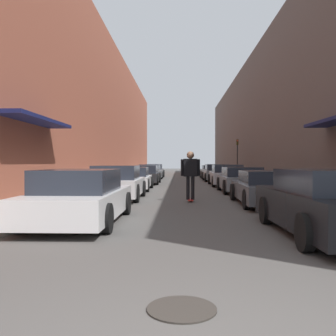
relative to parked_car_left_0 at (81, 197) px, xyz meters
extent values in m
plane|color=#4C4947|center=(2.68, 16.77, -0.62)|extent=(128.89, 128.89, 0.00)
cube|color=#A3A099|center=(-1.96, 22.63, -0.56)|extent=(1.80, 58.59, 0.12)
cube|color=#A3A099|center=(7.31, 22.63, -0.56)|extent=(1.80, 58.59, 0.12)
cube|color=brown|center=(-4.86, 22.63, 4.98)|extent=(4.00, 58.59, 11.21)
cube|color=#141947|center=(-2.46, 3.59, 2.28)|extent=(1.00, 4.80, 0.12)
cube|color=#564C47|center=(10.21, 22.63, 4.54)|extent=(4.00, 58.59, 10.32)
cube|color=silver|center=(0.00, 0.06, -0.15)|extent=(1.85, 4.62, 0.60)
cube|color=#232833|center=(0.00, -0.17, 0.42)|extent=(1.62, 2.40, 0.52)
cylinder|color=black|center=(-0.90, 1.49, -0.31)|extent=(0.18, 0.63, 0.63)
cylinder|color=black|center=(0.90, 1.49, -0.31)|extent=(0.18, 0.63, 0.63)
cylinder|color=black|center=(-0.90, -1.37, -0.31)|extent=(0.18, 0.63, 0.63)
cylinder|color=black|center=(0.90, -1.37, -0.31)|extent=(0.18, 0.63, 0.63)
cube|color=silver|center=(-0.09, 5.86, -0.12)|extent=(1.91, 4.11, 0.63)
cube|color=#232833|center=(-0.09, 5.66, 0.46)|extent=(1.66, 2.14, 0.53)
cylinder|color=black|center=(-1.00, 7.13, -0.28)|extent=(0.18, 0.68, 0.68)
cylinder|color=black|center=(0.82, 7.13, -0.28)|extent=(0.18, 0.68, 0.68)
cylinder|color=black|center=(-1.00, 4.59, -0.28)|extent=(0.18, 0.68, 0.68)
cylinder|color=black|center=(0.82, 4.59, -0.28)|extent=(0.18, 0.68, 0.68)
cube|color=silver|center=(-0.12, 10.95, -0.16)|extent=(1.98, 4.53, 0.56)
cube|color=#232833|center=(-0.12, 10.73, 0.36)|extent=(1.70, 2.37, 0.48)
cylinder|color=black|center=(-1.04, 12.34, -0.29)|extent=(0.18, 0.66, 0.66)
cylinder|color=black|center=(0.80, 12.34, -0.29)|extent=(0.18, 0.66, 0.66)
cylinder|color=black|center=(-1.04, 9.56, -0.29)|extent=(0.18, 0.66, 0.66)
cylinder|color=black|center=(0.80, 9.56, -0.29)|extent=(0.18, 0.66, 0.66)
cube|color=#232326|center=(0.09, 16.78, -0.15)|extent=(1.76, 4.66, 0.58)
cube|color=#232833|center=(0.09, 16.55, 0.40)|extent=(1.54, 2.43, 0.52)
cylinder|color=black|center=(-0.76, 18.23, -0.29)|extent=(0.18, 0.66, 0.66)
cylinder|color=black|center=(0.95, 18.23, -0.29)|extent=(0.18, 0.66, 0.66)
cylinder|color=black|center=(-0.76, 15.34, -0.29)|extent=(0.18, 0.66, 0.66)
cylinder|color=black|center=(0.95, 15.34, -0.29)|extent=(0.18, 0.66, 0.66)
cube|color=gray|center=(-0.04, 22.36, -0.12)|extent=(1.89, 4.77, 0.65)
cube|color=#232833|center=(-0.04, 22.12, 0.45)|extent=(1.61, 2.50, 0.48)
cylinder|color=black|center=(-0.89, 23.82, -0.30)|extent=(0.18, 0.65, 0.65)
cylinder|color=black|center=(0.82, 23.82, -0.30)|extent=(0.18, 0.65, 0.65)
cylinder|color=black|center=(-0.89, 20.90, -0.30)|extent=(0.18, 0.65, 0.65)
cylinder|color=black|center=(0.82, 20.90, -0.30)|extent=(0.18, 0.65, 0.65)
cube|color=#515459|center=(-0.08, 27.52, -0.09)|extent=(1.87, 4.41, 0.68)
cube|color=#232833|center=(-0.08, 27.30, 0.47)|extent=(1.62, 2.31, 0.44)
cylinder|color=black|center=(-0.97, 28.88, -0.27)|extent=(0.18, 0.71, 0.71)
cylinder|color=black|center=(0.80, 28.88, -0.27)|extent=(0.18, 0.71, 0.71)
cylinder|color=black|center=(-0.97, 26.16, -0.27)|extent=(0.18, 0.71, 0.71)
cylinder|color=black|center=(0.80, 26.16, -0.27)|extent=(0.18, 0.71, 0.71)
cube|color=black|center=(5.32, -1.42, -0.10)|extent=(1.86, 4.59, 0.70)
cube|color=#232833|center=(5.32, -1.64, 0.48)|extent=(1.61, 2.40, 0.45)
cylinder|color=black|center=(4.44, 0.00, -0.30)|extent=(0.18, 0.64, 0.64)
cylinder|color=black|center=(4.44, -2.83, -0.30)|extent=(0.18, 0.64, 0.64)
cube|color=#515459|center=(5.43, 4.14, -0.17)|extent=(2.07, 4.72, 0.56)
cube|color=#232833|center=(5.43, 3.91, 0.34)|extent=(1.77, 2.48, 0.44)
cylinder|color=black|center=(4.48, 5.58, -0.30)|extent=(0.18, 0.64, 0.64)
cylinder|color=black|center=(6.38, 5.58, -0.30)|extent=(0.18, 0.64, 0.64)
cylinder|color=black|center=(4.48, 2.69, -0.30)|extent=(0.18, 0.64, 0.64)
cylinder|color=black|center=(6.38, 2.69, -0.30)|extent=(0.18, 0.64, 0.64)
cube|color=gray|center=(5.42, 9.51, -0.13)|extent=(1.91, 4.34, 0.61)
cube|color=#232833|center=(5.42, 9.29, 0.40)|extent=(1.68, 2.26, 0.45)
cylinder|color=black|center=(4.49, 10.85, -0.28)|extent=(0.18, 0.68, 0.68)
cylinder|color=black|center=(6.36, 10.85, -0.28)|extent=(0.18, 0.68, 0.68)
cylinder|color=black|center=(4.49, 8.17, -0.28)|extent=(0.18, 0.68, 0.68)
cylinder|color=black|center=(6.36, 8.17, -0.28)|extent=(0.18, 0.68, 0.68)
cube|color=#B7B7BC|center=(5.38, 14.81, -0.10)|extent=(2.06, 4.80, 0.67)
cube|color=#232833|center=(5.38, 14.57, 0.47)|extent=(1.77, 2.51, 0.47)
cylinder|color=black|center=(4.43, 16.28, -0.28)|extent=(0.18, 0.69, 0.69)
cylinder|color=black|center=(6.34, 16.28, -0.28)|extent=(0.18, 0.69, 0.69)
cylinder|color=black|center=(4.43, 13.33, -0.28)|extent=(0.18, 0.69, 0.69)
cylinder|color=black|center=(6.34, 13.33, -0.28)|extent=(0.18, 0.69, 0.69)
cube|color=gray|center=(5.35, 20.84, -0.09)|extent=(1.94, 4.57, 0.69)
cube|color=#232833|center=(5.35, 20.61, 0.48)|extent=(1.70, 2.38, 0.46)
cylinder|color=black|center=(4.41, 22.25, -0.29)|extent=(0.18, 0.67, 0.67)
cylinder|color=black|center=(6.28, 22.25, -0.29)|extent=(0.18, 0.67, 0.67)
cylinder|color=black|center=(4.41, 19.43, -0.29)|extent=(0.18, 0.67, 0.67)
cylinder|color=black|center=(6.28, 19.43, -0.29)|extent=(0.18, 0.67, 0.67)
cube|color=#515459|center=(5.36, 26.03, -0.12)|extent=(1.88, 4.11, 0.64)
cube|color=#232833|center=(5.36, 25.82, 0.40)|extent=(1.63, 2.15, 0.40)
cylinder|color=black|center=(4.47, 27.29, -0.29)|extent=(0.18, 0.67, 0.67)
cylinder|color=black|center=(6.25, 27.29, -0.29)|extent=(0.18, 0.67, 0.67)
cylinder|color=black|center=(4.47, 24.76, -0.29)|extent=(0.18, 0.67, 0.67)
cylinder|color=black|center=(6.25, 24.76, -0.29)|extent=(0.18, 0.67, 0.67)
cube|color=#B2231E|center=(2.81, 5.05, -0.56)|extent=(0.20, 0.78, 0.02)
cylinder|color=beige|center=(2.73, 5.30, -0.60)|extent=(0.03, 0.06, 0.06)
cylinder|color=beige|center=(2.88, 5.30, -0.60)|extent=(0.03, 0.06, 0.06)
cylinder|color=beige|center=(2.73, 4.80, -0.60)|extent=(0.03, 0.06, 0.06)
cylinder|color=beige|center=(2.88, 4.80, -0.60)|extent=(0.03, 0.06, 0.06)
cylinder|color=black|center=(2.72, 5.05, -0.12)|extent=(0.13, 0.13, 0.87)
cylinder|color=black|center=(2.90, 5.05, -0.12)|extent=(0.13, 0.13, 0.87)
cube|color=black|center=(2.81, 5.05, 0.65)|extent=(0.52, 0.23, 0.67)
sphere|color=#8C664C|center=(2.81, 5.05, 1.12)|extent=(0.28, 0.28, 0.28)
cylinder|color=black|center=(2.50, 5.05, 0.65)|extent=(0.10, 0.10, 0.63)
cylinder|color=black|center=(3.12, 5.05, 0.65)|extent=(0.10, 0.10, 0.63)
cylinder|color=#332D28|center=(2.41, -5.28, -0.61)|extent=(0.70, 0.70, 0.02)
cylinder|color=#2D2D2D|center=(7.13, 21.71, 1.11)|extent=(0.10, 0.10, 3.24)
cube|color=#332D0F|center=(7.13, 21.71, 2.51)|extent=(0.16, 0.16, 0.45)
sphere|color=red|center=(7.13, 21.62, 2.62)|extent=(0.11, 0.11, 0.11)
camera|label=1|loc=(2.39, -8.98, 0.84)|focal=40.00mm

